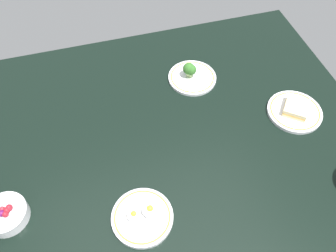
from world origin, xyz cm
name	(u,v)px	position (x,y,z in cm)	size (l,w,h in cm)	color
dining_table	(168,132)	(0.00, 0.00, 2.00)	(145.10, 110.50, 4.00)	black
plate_sandwich	(295,110)	(-47.94, 5.57, 5.37)	(20.35, 20.35, 4.53)	silver
plate_broccoli	(192,76)	(-16.24, -22.11, 5.80)	(19.47, 19.47, 7.67)	silver
bowl_berries	(6,214)	(56.08, 18.82, 6.51)	(13.46, 13.46, 6.14)	silver
plate_eggs	(143,216)	(16.60, 30.22, 5.23)	(18.91, 18.91, 5.12)	silver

